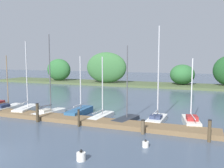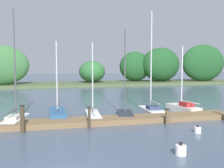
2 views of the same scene
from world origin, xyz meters
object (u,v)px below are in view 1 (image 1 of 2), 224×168
Objects in this scene: sailboat_2 at (27,108)px; mooring_piling_2 at (37,113)px; sailboat_7 at (157,117)px; mooring_piling_3 at (79,118)px; sailboat_6 at (126,118)px; mooring_piling_5 at (209,131)px; channel_buoy_0 at (81,156)px; channel_buoy_1 at (145,144)px; sailboat_5 at (102,115)px; sailboat_3 at (50,111)px; sailboat_8 at (191,121)px; sailboat_4 at (80,111)px; sailboat_1 at (7,107)px; mooring_piling_4 at (143,127)px.

mooring_piling_2 is (3.43, -2.81, 0.44)m from sailboat_2.
mooring_piling_3 is at bearing 125.28° from sailboat_7.
sailboat_6 reaches higher than mooring_piling_5.
mooring_piling_2 reaches higher than mooring_piling_3.
channel_buoy_1 is at bearing 49.03° from channel_buoy_0.
sailboat_6 is at bearing -91.52° from sailboat_5.
sailboat_2 is at bearing 102.17° from sailboat_6.
sailboat_2 is at bearing 95.54° from sailboat_7.
sailboat_3 reaches higher than sailboat_2.
sailboat_6 is at bearing 91.07° from channel_buoy_0.
sailboat_3 is 12.63m from sailboat_8.
sailboat_6 is at bearing 41.93° from mooring_piling_3.
sailboat_3 is 11.09m from channel_buoy_0.
sailboat_4 is 9.65m from channel_buoy_1.
sailboat_8 is at bearing -73.89° from sailboat_3.
sailboat_3 is 4.72× the size of mooring_piling_2.
sailboat_1 reaches higher than mooring_piling_3.
mooring_piling_5 is at bearing -0.35° from mooring_piling_2.
sailboat_8 is 3.33× the size of mooring_piling_2.
sailboat_2 reaches higher than channel_buoy_0.
sailboat_4 is (2.73, 0.98, -0.04)m from sailboat_3.
sailboat_3 is at bearing 150.59° from mooring_piling_3.
sailboat_5 is 2.32m from sailboat_6.
channel_buoy_0 is (10.43, -8.23, -0.12)m from sailboat_2.
mooring_piling_5 is (1.29, -3.71, 0.37)m from sailboat_8.
sailboat_1 reaches higher than mooring_piling_2.
sailboat_4 is 3.95m from mooring_piling_3.
sailboat_3 is at bearing -105.06° from sailboat_2.
mooring_piling_4 is at bearing -130.61° from sailboat_6.
sailboat_3 reaches higher than mooring_piling_4.
sailboat_2 reaches higher than mooring_piling_2.
sailboat_5 reaches higher than mooring_piling_3.
mooring_piling_2 is 8.92m from mooring_piling_4.
channel_buoy_0 is (0.15, -8.19, -0.07)m from sailboat_6.
sailboat_4 is at bearing -58.72° from sailboat_3.
sailboat_2 is 5.54m from sailboat_4.
sailboat_3 is at bearing 109.73° from sailboat_4.
sailboat_6 is 0.80× the size of sailboat_7.
sailboat_6 reaches higher than sailboat_8.
sailboat_7 is (12.67, 0.83, 0.07)m from sailboat_2.
sailboat_8 reaches higher than mooring_piling_2.
sailboat_1 is at bearing 97.18° from sailboat_4.
mooring_piling_5 is 3.06× the size of channel_buoy_1.
sailboat_1 is 16.21m from channel_buoy_1.
sailboat_2 is 7.96m from sailboat_5.
sailboat_1 is 3.85× the size of mooring_piling_5.
mooring_piling_3 reaches higher than channel_buoy_1.
mooring_piling_2 is at bearing 113.27° from sailboat_7.
sailboat_6 is 6.24× the size of mooring_piling_4.
sailboat_6 is 5.85m from channel_buoy_1.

